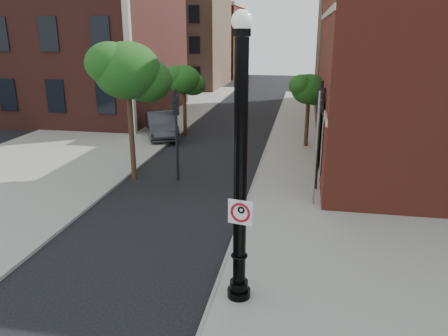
% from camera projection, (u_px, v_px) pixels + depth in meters
% --- Properties ---
extents(ground, '(120.00, 120.00, 0.00)m').
position_uv_depth(ground, '(143.00, 285.00, 12.09)').
color(ground, black).
rests_on(ground, ground).
extents(sidewalk_right, '(8.00, 60.00, 0.12)m').
position_uv_depth(sidewalk_right, '(341.00, 180.00, 20.40)').
color(sidewalk_right, gray).
rests_on(sidewalk_right, ground).
extents(sidewalk_left, '(10.00, 50.00, 0.12)m').
position_uv_depth(sidewalk_left, '(112.00, 130.00, 30.51)').
color(sidewalk_left, gray).
rests_on(sidewalk_left, ground).
extents(curb_edge, '(0.10, 60.00, 0.14)m').
position_uv_depth(curb_edge, '(257.00, 175.00, 21.08)').
color(curb_edge, gray).
rests_on(curb_edge, ground).
extents(victorian_building, '(18.60, 14.60, 17.95)m').
position_uv_depth(victorian_building, '(53.00, 4.00, 34.70)').
color(victorian_building, '#5A2721').
rests_on(victorian_building, ground).
extents(bg_building_tan_a, '(12.00, 12.00, 12.00)m').
position_uv_depth(bg_building_tan_a, '(175.00, 37.00, 53.61)').
color(bg_building_tan_a, '#8B634B').
rests_on(bg_building_tan_a, ground).
extents(bg_building_red, '(12.00, 12.00, 10.00)m').
position_uv_depth(bg_building_red, '(201.00, 42.00, 67.04)').
color(bg_building_red, maroon).
rests_on(bg_building_red, ground).
extents(lamppost, '(0.61, 0.61, 7.17)m').
position_uv_depth(lamppost, '(240.00, 181.00, 10.42)').
color(lamppost, black).
rests_on(lamppost, ground).
extents(no_parking_sign, '(0.62, 0.16, 0.63)m').
position_uv_depth(no_parking_sign, '(240.00, 212.00, 10.47)').
color(no_parking_sign, white).
rests_on(no_parking_sign, ground).
extents(parked_car, '(3.69, 5.36, 1.67)m').
position_uv_depth(parked_car, '(161.00, 125.00, 28.56)').
color(parked_car, '#2D2D32').
rests_on(parked_car, ground).
extents(traffic_signal_left, '(0.29, 0.36, 4.24)m').
position_uv_depth(traffic_signal_left, '(176.00, 120.00, 19.69)').
color(traffic_signal_left, black).
rests_on(traffic_signal_left, ground).
extents(traffic_signal_right, '(0.34, 0.41, 4.80)m').
position_uv_depth(traffic_signal_right, '(320.00, 118.00, 18.16)').
color(traffic_signal_right, black).
rests_on(traffic_signal_right, ground).
extents(utility_pole, '(0.09, 0.09, 4.60)m').
position_uv_depth(utility_pole, '(316.00, 151.00, 16.84)').
color(utility_pole, '#999999').
rests_on(utility_pole, ground).
extents(street_tree_a, '(3.50, 3.16, 6.30)m').
position_uv_depth(street_tree_a, '(129.00, 72.00, 19.23)').
color(street_tree_a, black).
rests_on(street_tree_a, ground).
extents(street_tree_b, '(2.56, 2.31, 4.61)m').
position_uv_depth(street_tree_b, '(185.00, 81.00, 28.21)').
color(street_tree_b, black).
rests_on(street_tree_b, ground).
extents(street_tree_c, '(2.42, 2.18, 4.35)m').
position_uv_depth(street_tree_c, '(309.00, 90.00, 25.26)').
color(street_tree_c, black).
rests_on(street_tree_c, ground).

